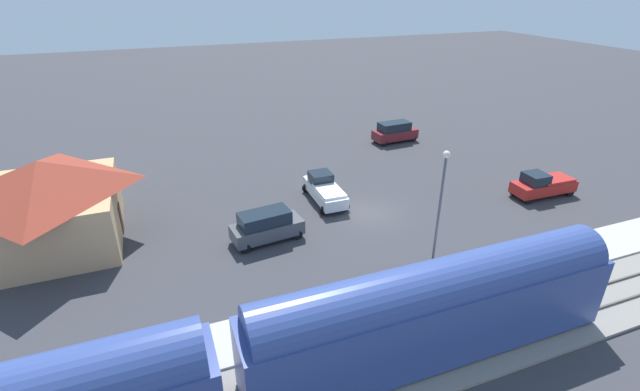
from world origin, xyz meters
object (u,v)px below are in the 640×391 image
Objects in this scene: passenger_train at (228,366)px; station_building at (48,201)px; suv_maroon at (395,132)px; pickup_red at (543,185)px; light_pole_near_platform at (441,194)px; pedestrian_on_platform at (335,307)px; pickup_white at (325,189)px; suv_charcoal at (266,226)px.

station_building reaches higher than passenger_train.
pickup_red is (-16.44, -4.65, -0.12)m from suv_maroon.
suv_maroon is 23.43m from light_pole_near_platform.
pedestrian_on_platform is (3.39, -5.97, -1.58)m from passenger_train.
pedestrian_on_platform is (-14.61, -14.56, -1.84)m from station_building.
pedestrian_on_platform is at bearing 160.51° from pickup_white.
light_pole_near_platform reaches higher than pickup_red.
pickup_red is 0.72× the size of light_pole_near_platform.
suv_maroon is 0.92× the size of pickup_red.
pedestrian_on_platform is 14.69m from pickup_white.
suv_maroon is at bearing -39.91° from passenger_train.
pickup_white is at bearing 130.69° from suv_maroon.
pickup_white is at bearing 18.25° from light_pole_near_platform.
station_building is 37.31m from pickup_red.
suv_maroon is at bearing -35.34° from pedestrian_on_platform.
station_building is 2.01× the size of suv_charcoal.
passenger_train reaches higher than pickup_white.
suv_maroon reaches higher than pickup_white.
station_building is (18.00, 8.58, 0.26)m from passenger_train.
pickup_red is 1.00× the size of pickup_white.
station_building is at bearing 25.49° from passenger_train.
pickup_red is 15.09m from light_pole_near_platform.
pedestrian_on_platform is 9.65m from light_pole_near_platform.
station_building is 5.99× the size of pedestrian_on_platform.
passenger_train is 19.94m from station_building.
pickup_red is (8.23, -22.15, -0.25)m from pedestrian_on_platform.
suv_charcoal reaches higher than pickup_red.
passenger_train reaches higher than pickup_red.
station_building reaches higher than pickup_white.
suv_maroon is 0.67× the size of light_pole_near_platform.
station_building is at bearing 80.14° from pickup_red.
pedestrian_on_platform is 0.34× the size of suv_maroon.
passenger_train is 4.98× the size of light_pole_near_platform.
pedestrian_on_platform is at bearing 110.39° from pickup_red.
suv_maroon is at bearing 15.81° from pickup_red.
light_pole_near_platform is (-21.26, 9.15, 3.60)m from suv_maroon.
passenger_train is 6.90× the size of pickup_white.
light_pole_near_platform is at bearing 156.71° from suv_maroon.
suv_maroon is (15.04, -18.56, 0.00)m from suv_charcoal.
station_building is 25.54m from light_pole_near_platform.
pedestrian_on_platform is at bearing -60.44° from passenger_train.
suv_maroon is (24.67, -17.49, -0.13)m from pedestrian_on_platform.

